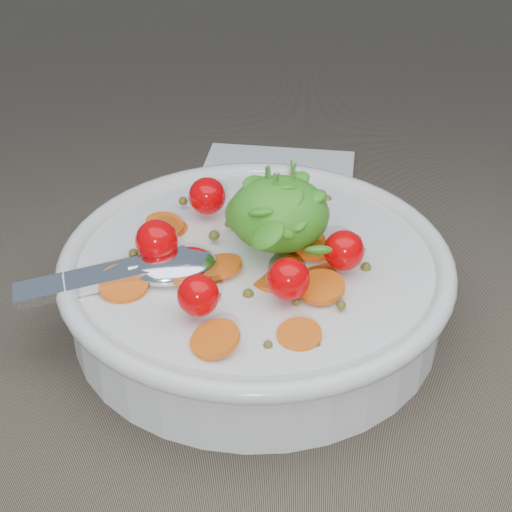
{
  "coord_description": "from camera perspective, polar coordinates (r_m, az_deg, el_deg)",
  "views": [
    {
      "loc": [
        0.03,
        -0.48,
        0.41
      ],
      "look_at": [
        0.01,
        0.02,
        0.06
      ],
      "focal_mm": 55.0,
      "sensor_mm": 36.0,
      "label": 1
    }
  ],
  "objects": [
    {
      "name": "napkin",
      "position": [
        0.83,
        1.44,
        5.58
      ],
      "size": [
        0.17,
        0.15,
        0.01
      ],
      "primitive_type": "cube",
      "rotation": [
        0.0,
        0.0,
        -0.08
      ],
      "color": "white",
      "rests_on": "ground"
    },
    {
      "name": "bowl",
      "position": [
        0.62,
        -0.02,
        -1.82
      ],
      "size": [
        0.33,
        0.31,
        0.13
      ],
      "color": "silver",
      "rests_on": "ground"
    },
    {
      "name": "ground",
      "position": [
        0.63,
        -0.66,
        -5.73
      ],
      "size": [
        6.0,
        6.0,
        0.0
      ],
      "primitive_type": "plane",
      "color": "brown",
      "rests_on": "ground"
    }
  ]
}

